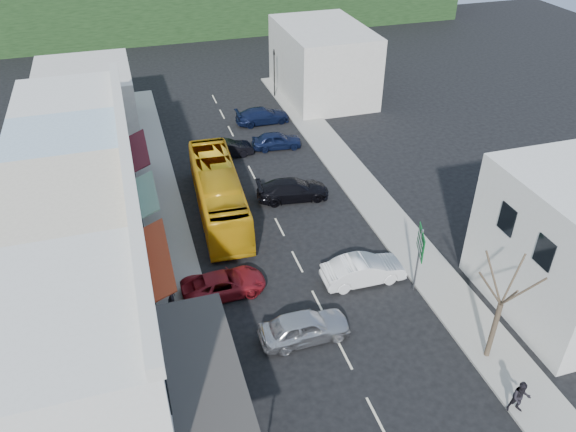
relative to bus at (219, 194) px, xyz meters
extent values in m
plane|color=black|center=(3.58, -10.96, -1.55)|extent=(120.00, 120.00, 0.00)
cube|color=gray|center=(-3.92, -0.96, -1.48)|extent=(3.00, 52.00, 0.15)
cube|color=gray|center=(11.08, -0.96, -1.48)|extent=(3.00, 52.00, 0.15)
cube|color=beige|center=(-8.92, -16.46, 2.45)|extent=(7.00, 9.00, 8.00)
cube|color=#52161F|center=(-4.82, -16.46, 1.50)|extent=(1.30, 7.65, 0.08)
cube|color=#C2B49B|center=(-8.92, -7.96, 2.45)|extent=(7.00, 8.00, 8.00)
cube|color=#9E371C|center=(-4.82, -7.96, 1.50)|extent=(1.30, 6.80, 0.08)
cube|color=#90AEBF|center=(-8.92, -0.96, 2.45)|extent=(7.00, 6.00, 8.00)
cube|color=#195926|center=(-4.82, -0.96, 1.50)|extent=(1.30, 5.10, 0.08)
cube|color=beige|center=(-8.92, 5.54, 2.45)|extent=(7.00, 7.00, 8.00)
cube|color=#52161F|center=(-4.82, 5.54, 1.50)|extent=(1.30, 5.95, 0.08)
cube|color=#B7B2A8|center=(-8.42, 16.04, 1.45)|extent=(8.00, 10.00, 6.00)
cube|color=#B7B2A8|center=(14.58, 19.04, 1.95)|extent=(8.00, 12.00, 7.00)
imported|color=gold|center=(0.00, 0.00, 0.00)|extent=(3.08, 11.71, 3.10)
imported|color=#B5B6BA|center=(1.95, -13.30, -0.85)|extent=(4.42, 1.86, 1.40)
imported|color=silver|center=(6.79, -9.86, -0.85)|extent=(4.42, 1.84, 1.40)
imported|color=maroon|center=(-1.42, -8.50, -0.85)|extent=(4.67, 2.08, 1.40)
imported|color=black|center=(5.56, 0.32, -0.85)|extent=(4.66, 2.28, 1.40)
imported|color=black|center=(6.69, 8.58, -0.85)|extent=(4.55, 2.21, 1.40)
imported|color=black|center=(2.24, 8.30, -0.85)|extent=(4.47, 1.98, 1.40)
imported|color=black|center=(6.86, 13.96, -0.85)|extent=(4.55, 1.96, 1.40)
imported|color=black|center=(-4.51, -9.22, -0.55)|extent=(0.47, 0.64, 1.70)
imported|color=black|center=(9.88, -20.65, -0.55)|extent=(0.81, 0.65, 1.70)
camera|label=1|loc=(-5.11, -33.42, 20.65)|focal=35.00mm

